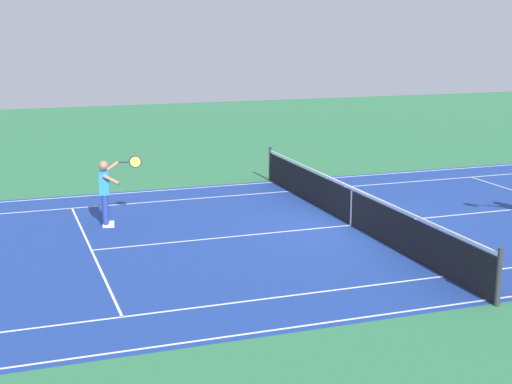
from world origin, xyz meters
TOP-DOWN VIEW (x-y plane):
  - ground_plane at (0.00, 0.00)m, footprint 60.00×60.00m
  - court_slab at (0.00, 0.00)m, footprint 24.20×11.40m
  - court_line_markings at (0.00, 0.00)m, footprint 23.85×11.05m
  - tennis_net at (0.00, 0.00)m, footprint 0.10×11.70m
  - tennis_player_near at (5.75, -1.96)m, footprint 1.13×0.77m
  - tennis_ball at (-0.02, 2.36)m, footprint 0.07×0.07m

SIDE VIEW (x-z plane):
  - ground_plane at x=0.00m, z-range 0.00..0.00m
  - court_slab at x=0.00m, z-range 0.00..0.00m
  - court_line_markings at x=0.00m, z-range 0.00..0.01m
  - tennis_ball at x=-0.02m, z-range 0.00..0.07m
  - tennis_net at x=0.00m, z-range -0.05..1.03m
  - tennis_player_near at x=5.75m, z-range 0.08..1.78m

